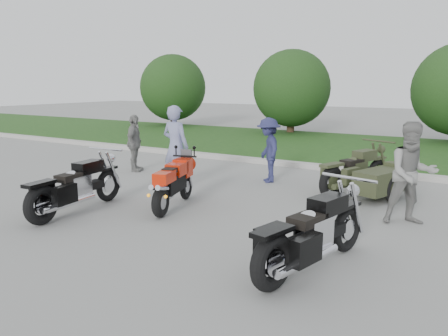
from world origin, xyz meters
The scene contains 13 objects.
ground centered at (0.00, 0.00, 0.00)m, with size 80.00×80.00×0.00m, color gray.
curb centered at (0.00, 6.00, 0.07)m, with size 60.00×0.30×0.15m, color #AEABA3.
grass_strip centered at (0.00, 10.15, 0.07)m, with size 60.00×8.00×0.14m, color #366020.
tree_far_left centered at (-10.00, 13.50, 2.19)m, with size 3.60×3.60×4.00m.
tree_mid_left centered at (-3.00, 13.50, 2.19)m, with size 3.60×3.60×4.00m.
sportbike_red centered at (-0.13, 0.68, 0.53)m, with size 0.70×1.87×0.90m.
cruiser_left centered at (-1.52, -0.57, 0.48)m, with size 0.54×2.44×0.94m.
cruiser_right centered at (3.22, -0.76, 0.48)m, with size 0.73×2.42×0.94m.
cruiser_sidecar centered at (2.98, 3.57, 0.44)m, with size 1.67×2.34×0.94m.
person_stripe centered at (-1.20, 2.18, 0.97)m, with size 0.71×0.46×1.94m, color #7E83AC.
person_grey centered at (4.01, 2.06, 0.90)m, with size 0.87×0.68×1.80m, color gray.
person_denim centered at (0.45, 3.79, 0.80)m, with size 1.04×0.60×1.61m, color navy.
person_back centered at (-3.33, 3.08, 0.79)m, with size 0.93×0.39×1.59m, color gray.
Camera 1 is at (5.05, -5.95, 2.44)m, focal length 35.00 mm.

